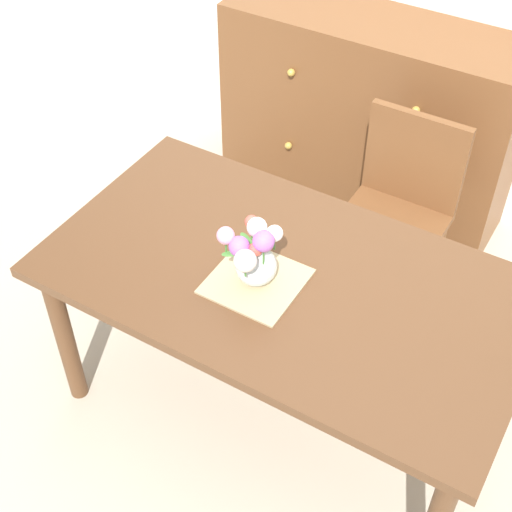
{
  "coord_description": "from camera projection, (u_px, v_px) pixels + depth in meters",
  "views": [
    {
      "loc": [
        0.81,
        -1.54,
        2.5
      ],
      "look_at": [
        -0.07,
        -0.08,
        0.86
      ],
      "focal_mm": 52.02,
      "sensor_mm": 36.0,
      "label": 1
    }
  ],
  "objects": [
    {
      "name": "dining_table",
      "position": [
        285.0,
        294.0,
        2.53
      ],
      "size": [
        1.63,
        0.9,
        0.74
      ],
      "color": "brown",
      "rests_on": "ground_plane"
    },
    {
      "name": "chair_far",
      "position": [
        399.0,
        205.0,
        3.08
      ],
      "size": [
        0.42,
        0.42,
        0.9
      ],
      "rotation": [
        0.0,
        0.0,
        3.14
      ],
      "color": "brown",
      "rests_on": "ground_plane"
    },
    {
      "name": "dresser",
      "position": [
        367.0,
        119.0,
        3.56
      ],
      "size": [
        1.4,
        0.47,
        1.0
      ],
      "color": "brown",
      "rests_on": "ground_plane"
    },
    {
      "name": "ground_plane",
      "position": [
        281.0,
        404.0,
        2.98
      ],
      "size": [
        12.0,
        12.0,
        0.0
      ],
      "primitive_type": "plane",
      "color": "#B7AD99"
    },
    {
      "name": "placemat",
      "position": [
        256.0,
        281.0,
        2.45
      ],
      "size": [
        0.29,
        0.29,
        0.01
      ],
      "primitive_type": "cube",
      "color": "tan",
      "rests_on": "dining_table"
    },
    {
      "name": "flower_vase",
      "position": [
        254.0,
        256.0,
        2.35
      ],
      "size": [
        0.18,
        0.23,
        0.25
      ],
      "color": "silver",
      "rests_on": "placemat"
    }
  ]
}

